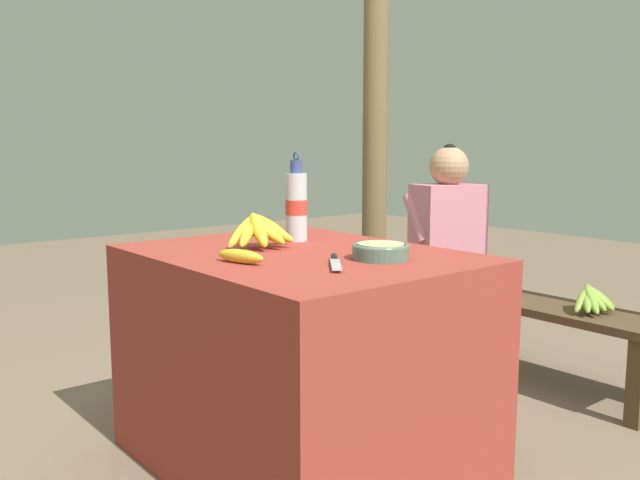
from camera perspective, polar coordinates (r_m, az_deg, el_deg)
name	(u,v)px	position (r m, az deg, el deg)	size (l,w,h in m)	color
ground_plane	(301,462)	(2.45, -1.62, -18.20)	(12.00, 12.00, 0.00)	#75604C
market_counter	(300,360)	(2.31, -1.66, -10.03)	(1.12, 0.86, 0.73)	maroon
banana_bunch_ripe	(260,230)	(2.30, -5.10, 0.85)	(0.17, 0.30, 0.13)	#4C381E
serving_bowl	(381,250)	(2.09, 5.13, -0.87)	(0.18, 0.18, 0.05)	#4C6B5B
water_bottle	(296,205)	(2.46, -2.01, 2.94)	(0.08, 0.08, 0.32)	silver
loose_banana_front	(240,256)	(2.03, -6.71, -1.37)	(0.18, 0.09, 0.04)	gold
knife	(335,261)	(2.00, 1.27, -1.77)	(0.19, 0.16, 0.02)	#BCBCC1
wooden_bench	(491,304)	(3.35, 14.17, -5.21)	(1.75, 0.32, 0.38)	#4C3823
seated_vendor	(442,238)	(3.46, 10.26, 0.19)	(0.46, 0.43, 1.09)	#232328
banana_bunch_green	(593,298)	(3.06, 21.99, -4.57)	(0.16, 0.26, 0.13)	#4C381E
support_post_near	(375,122)	(4.07, 4.67, 9.85)	(0.15, 0.15, 2.42)	brown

